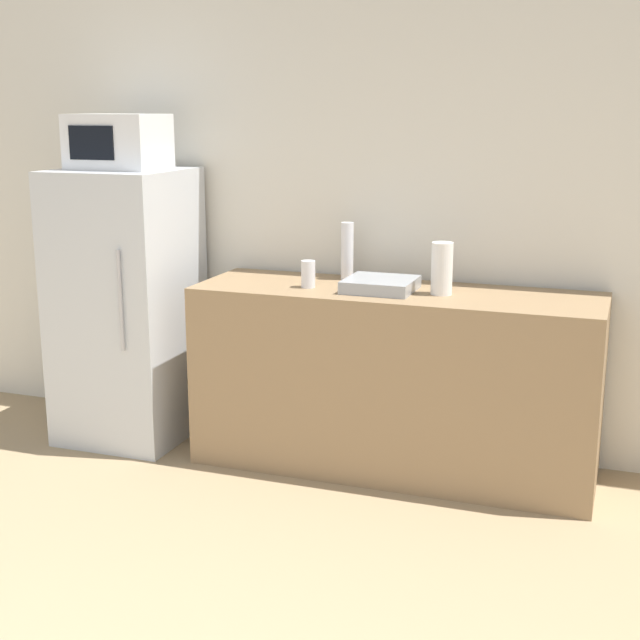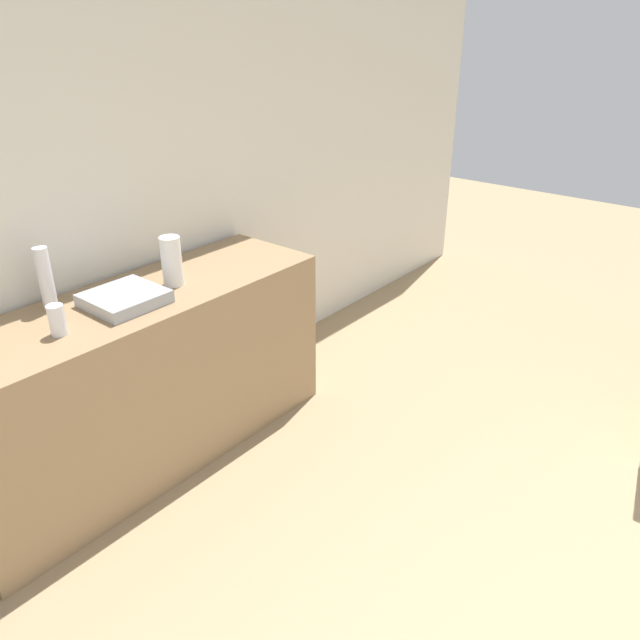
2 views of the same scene
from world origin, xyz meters
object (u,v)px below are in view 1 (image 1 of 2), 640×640
(bottle_tall, at_px, (347,251))
(paper_towel_roll, at_px, (442,269))
(refrigerator, at_px, (127,306))
(bottle_short, at_px, (308,274))
(microwave, at_px, (118,142))

(bottle_tall, distance_m, paper_towel_roll, 0.59)
(paper_towel_roll, bearing_deg, refrigerator, -179.59)
(bottle_short, xyz_separation_m, paper_towel_roll, (0.66, 0.06, 0.06))
(refrigerator, relative_size, bottle_tall, 4.97)
(microwave, height_order, paper_towel_roll, microwave)
(bottle_tall, bearing_deg, refrigerator, -169.26)
(paper_towel_roll, bearing_deg, microwave, -179.55)
(paper_towel_roll, bearing_deg, bottle_tall, 158.54)
(microwave, relative_size, bottle_tall, 1.58)
(refrigerator, bearing_deg, microwave, -108.53)
(refrigerator, relative_size, paper_towel_roll, 5.89)
(bottle_short, height_order, paper_towel_roll, paper_towel_roll)
(bottle_short, bearing_deg, bottle_tall, 66.90)
(refrigerator, height_order, bottle_short, refrigerator)
(bottle_tall, height_order, paper_towel_roll, bottle_tall)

